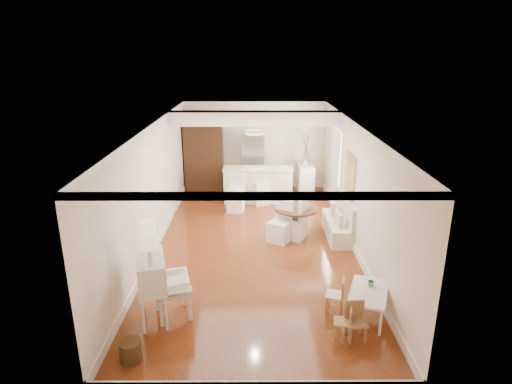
{
  "coord_description": "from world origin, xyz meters",
  "views": [
    {
      "loc": [
        -0.01,
        -9.03,
        4.3
      ],
      "look_at": [
        0.03,
        0.3,
        1.21
      ],
      "focal_mm": 30.0,
      "sensor_mm": 36.0,
      "label": 1
    }
  ],
  "objects_px": {
    "slip_chair_near": "(280,222)",
    "secretary_bureau": "(152,288)",
    "bar_stool_left": "(236,194)",
    "bar_stool_right": "(261,186)",
    "kids_chair_c": "(356,322)",
    "wicker_basket": "(131,351)",
    "slip_chair_far": "(294,218)",
    "kids_chair_a": "(342,321)",
    "dining_table": "(296,222)",
    "fridge": "(264,163)",
    "gustavian_armchair": "(172,288)",
    "kids_table": "(367,304)",
    "kids_chair_b": "(335,294)",
    "breakfast_counter": "(258,185)",
    "pantry_cabinet": "(204,156)",
    "sideboard": "(305,180)"
  },
  "relations": [
    {
      "from": "dining_table",
      "to": "fridge",
      "type": "distance_m",
      "value": 3.67
    },
    {
      "from": "bar_stool_left",
      "to": "pantry_cabinet",
      "type": "relative_size",
      "value": 0.47
    },
    {
      "from": "kids_chair_b",
      "to": "kids_chair_c",
      "type": "relative_size",
      "value": 1.01
    },
    {
      "from": "wicker_basket",
      "to": "kids_chair_b",
      "type": "height_order",
      "value": "kids_chair_b"
    },
    {
      "from": "secretary_bureau",
      "to": "pantry_cabinet",
      "type": "height_order",
      "value": "pantry_cabinet"
    },
    {
      "from": "dining_table",
      "to": "slip_chair_near",
      "type": "distance_m",
      "value": 0.53
    },
    {
      "from": "secretary_bureau",
      "to": "fridge",
      "type": "relative_size",
      "value": 0.63
    },
    {
      "from": "kids_chair_b",
      "to": "fridge",
      "type": "height_order",
      "value": "fridge"
    },
    {
      "from": "slip_chair_far",
      "to": "kids_chair_c",
      "type": "bearing_deg",
      "value": 35.5
    },
    {
      "from": "kids_chair_c",
      "to": "wicker_basket",
      "type": "bearing_deg",
      "value": -177.07
    },
    {
      "from": "secretary_bureau",
      "to": "kids_chair_b",
      "type": "height_order",
      "value": "secretary_bureau"
    },
    {
      "from": "kids_chair_b",
      "to": "secretary_bureau",
      "type": "bearing_deg",
      "value": -71.17
    },
    {
      "from": "wicker_basket",
      "to": "slip_chair_far",
      "type": "distance_m",
      "value": 5.14
    },
    {
      "from": "wicker_basket",
      "to": "bar_stool_right",
      "type": "height_order",
      "value": "bar_stool_right"
    },
    {
      "from": "gustavian_armchair",
      "to": "fridge",
      "type": "relative_size",
      "value": 0.59
    },
    {
      "from": "wicker_basket",
      "to": "bar_stool_right",
      "type": "relative_size",
      "value": 0.3
    },
    {
      "from": "bar_stool_left",
      "to": "bar_stool_right",
      "type": "bearing_deg",
      "value": 53.82
    },
    {
      "from": "kids_chair_a",
      "to": "dining_table",
      "type": "xyz_separation_m",
      "value": [
        -0.38,
        3.9,
        0.09
      ]
    },
    {
      "from": "kids_table",
      "to": "slip_chair_far",
      "type": "height_order",
      "value": "slip_chair_far"
    },
    {
      "from": "secretary_bureau",
      "to": "bar_stool_left",
      "type": "xyz_separation_m",
      "value": [
        1.17,
        5.02,
        -0.03
      ]
    },
    {
      "from": "pantry_cabinet",
      "to": "kids_chair_a",
      "type": "bearing_deg",
      "value": -68.39
    },
    {
      "from": "slip_chair_near",
      "to": "sideboard",
      "type": "height_order",
      "value": "slip_chair_near"
    },
    {
      "from": "sideboard",
      "to": "slip_chair_near",
      "type": "bearing_deg",
      "value": -107.18
    },
    {
      "from": "kids_chair_c",
      "to": "dining_table",
      "type": "relative_size",
      "value": 0.59
    },
    {
      "from": "gustavian_armchair",
      "to": "slip_chair_near",
      "type": "relative_size",
      "value": 1.08
    },
    {
      "from": "dining_table",
      "to": "slip_chair_near",
      "type": "relative_size",
      "value": 1.08
    },
    {
      "from": "sideboard",
      "to": "wicker_basket",
      "type": "bearing_deg",
      "value": -115.43
    },
    {
      "from": "bar_stool_left",
      "to": "pantry_cabinet",
      "type": "xyz_separation_m",
      "value": [
        -1.07,
        1.96,
        0.61
      ]
    },
    {
      "from": "slip_chair_near",
      "to": "secretary_bureau",
      "type": "bearing_deg",
      "value": -95.38
    },
    {
      "from": "gustavian_armchair",
      "to": "bar_stool_right",
      "type": "distance_m",
      "value": 5.82
    },
    {
      "from": "slip_chair_far",
      "to": "dining_table",
      "type": "bearing_deg",
      "value": -172.05
    },
    {
      "from": "secretary_bureau",
      "to": "kids_chair_a",
      "type": "xyz_separation_m",
      "value": [
        3.07,
        -0.52,
        -0.29
      ]
    },
    {
      "from": "kids_table",
      "to": "kids_chair_b",
      "type": "bearing_deg",
      "value": 159.84
    },
    {
      "from": "breakfast_counter",
      "to": "bar_stool_left",
      "type": "xyz_separation_m",
      "value": [
        -0.63,
        -0.88,
        0.02
      ]
    },
    {
      "from": "kids_table",
      "to": "kids_chair_b",
      "type": "xyz_separation_m",
      "value": [
        -0.52,
        0.19,
        0.07
      ]
    },
    {
      "from": "sideboard",
      "to": "fridge",
      "type": "bearing_deg",
      "value": 160.6
    },
    {
      "from": "secretary_bureau",
      "to": "slip_chair_near",
      "type": "distance_m",
      "value": 3.83
    },
    {
      "from": "gustavian_armchair",
      "to": "secretary_bureau",
      "type": "bearing_deg",
      "value": 80.08
    },
    {
      "from": "kids_chair_c",
      "to": "breakfast_counter",
      "type": "height_order",
      "value": "breakfast_counter"
    },
    {
      "from": "kids_chair_a",
      "to": "slip_chair_near",
      "type": "distance_m",
      "value": 3.67
    },
    {
      "from": "wicker_basket",
      "to": "slip_chair_far",
      "type": "bearing_deg",
      "value": 57.42
    },
    {
      "from": "kids_chair_b",
      "to": "kids_table",
      "type": "bearing_deg",
      "value": 84.95
    },
    {
      "from": "wicker_basket",
      "to": "kids_chair_a",
      "type": "height_order",
      "value": "kids_chair_a"
    },
    {
      "from": "kids_chair_b",
      "to": "breakfast_counter",
      "type": "height_order",
      "value": "breakfast_counter"
    },
    {
      "from": "bar_stool_left",
      "to": "fridge",
      "type": "xyz_separation_m",
      "value": [
        0.83,
        1.93,
        0.36
      ]
    },
    {
      "from": "kids_table",
      "to": "breakfast_counter",
      "type": "xyz_separation_m",
      "value": [
        -1.8,
        5.89,
        0.27
      ]
    },
    {
      "from": "fridge",
      "to": "kids_table",
      "type": "bearing_deg",
      "value": -77.02
    },
    {
      "from": "dining_table",
      "to": "fridge",
      "type": "xyz_separation_m",
      "value": [
        -0.69,
        3.57,
        0.54
      ]
    },
    {
      "from": "wicker_basket",
      "to": "slip_chair_far",
      "type": "relative_size",
      "value": 0.31
    },
    {
      "from": "gustavian_armchair",
      "to": "dining_table",
      "type": "height_order",
      "value": "gustavian_armchair"
    }
  ]
}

